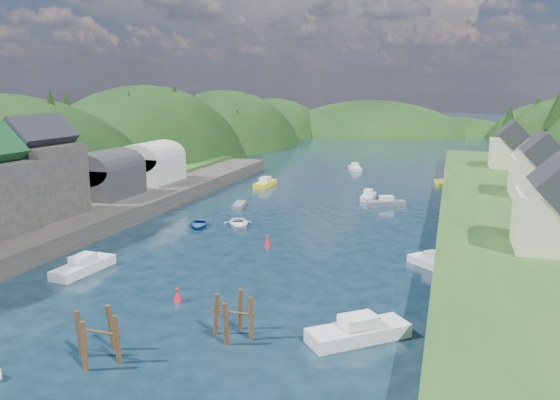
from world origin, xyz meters
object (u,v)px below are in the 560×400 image
(piling_cluster_near, at_px, (98,341))
(piling_cluster_far, at_px, (233,320))
(channel_buoy_near, at_px, (177,295))
(channel_buoy_far, at_px, (267,241))

(piling_cluster_near, xyz_separation_m, piling_cluster_far, (6.61, 5.33, -0.07))
(piling_cluster_near, relative_size, channel_buoy_near, 3.26)
(piling_cluster_near, relative_size, channel_buoy_far, 3.26)
(piling_cluster_far, bearing_deg, channel_buoy_far, 102.62)
(piling_cluster_far, distance_m, channel_buoy_far, 21.36)
(piling_cluster_far, xyz_separation_m, channel_buoy_near, (-6.47, 4.39, -0.68))
(piling_cluster_near, height_order, channel_buoy_far, piling_cluster_near)
(piling_cluster_near, bearing_deg, piling_cluster_far, 38.90)
(piling_cluster_near, height_order, piling_cluster_far, piling_cluster_near)
(channel_buoy_near, relative_size, channel_buoy_far, 1.00)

